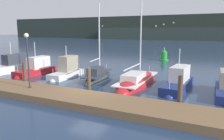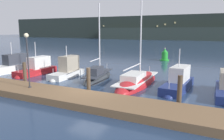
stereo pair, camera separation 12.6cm
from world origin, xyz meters
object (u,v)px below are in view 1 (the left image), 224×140
(motorboat_berth_2, at_px, (36,72))
(motorboat_berth_6, at_px, (178,86))
(sailboat_berth_5, at_px, (137,83))
(motorboat_berth_3, at_px, (67,74))
(dock_lamppost, at_px, (27,52))
(motorboat_berth_1, at_px, (12,69))
(sailboat_berth_4, at_px, (98,78))
(channel_buoy, at_px, (164,56))

(motorboat_berth_2, distance_m, motorboat_berth_6, 14.45)
(motorboat_berth_2, xyz_separation_m, sailboat_berth_5, (11.00, 0.63, -0.17))
(motorboat_berth_3, relative_size, dock_lamppost, 1.21)
(motorboat_berth_1, bearing_deg, sailboat_berth_4, 5.32)
(motorboat_berth_2, distance_m, channel_buoy, 19.20)
(motorboat_berth_1, bearing_deg, sailboat_berth_5, 3.39)
(motorboat_berth_3, height_order, motorboat_berth_6, motorboat_berth_6)
(dock_lamppost, bearing_deg, motorboat_berth_6, 31.83)
(motorboat_berth_3, bearing_deg, dock_lamppost, -79.02)
(motorboat_berth_1, xyz_separation_m, motorboat_berth_6, (17.79, 0.54, -0.02))
(motorboat_berth_2, bearing_deg, dock_lamppost, -48.39)
(dock_lamppost, bearing_deg, motorboat_berth_3, 100.98)
(motorboat_berth_3, relative_size, sailboat_berth_4, 0.62)
(motorboat_berth_6, height_order, channel_buoy, motorboat_berth_6)
(motorboat_berth_1, bearing_deg, motorboat_berth_3, 3.81)
(sailboat_berth_5, bearing_deg, motorboat_berth_3, -177.03)
(channel_buoy, bearing_deg, motorboat_berth_6, -73.76)
(sailboat_berth_4, xyz_separation_m, channel_buoy, (2.69, 15.80, 0.60))
(motorboat_berth_3, bearing_deg, sailboat_berth_5, 2.97)
(motorboat_berth_2, relative_size, channel_buoy, 2.69)
(motorboat_berth_1, height_order, dock_lamppost, dock_lamppost)
(motorboat_berth_3, xyz_separation_m, dock_lamppost, (1.13, -5.83, 2.72))
(motorboat_berth_2, relative_size, sailboat_berth_5, 0.44)
(motorboat_berth_6, bearing_deg, motorboat_berth_3, -179.66)
(channel_buoy, bearing_deg, dock_lamppost, -102.17)
(sailboat_berth_4, distance_m, sailboat_berth_5, 3.97)
(sailboat_berth_5, relative_size, channel_buoy, 6.17)
(sailboat_berth_5, relative_size, dock_lamppost, 3.10)
(motorboat_berth_1, distance_m, sailboat_berth_4, 10.42)
(motorboat_berth_6, distance_m, dock_lamppost, 11.52)
(sailboat_berth_4, xyz_separation_m, dock_lamppost, (-2.08, -6.32, 2.94))
(motorboat_berth_1, relative_size, sailboat_berth_5, 0.49)
(motorboat_berth_3, xyz_separation_m, sailboat_berth_4, (3.21, 0.49, -0.23))
(motorboat_berth_6, bearing_deg, motorboat_berth_1, -178.26)
(sailboat_berth_5, bearing_deg, channel_buoy, 94.59)
(motorboat_berth_1, bearing_deg, channel_buoy, 52.08)
(motorboat_berth_3, xyz_separation_m, motorboat_berth_6, (10.63, 0.06, -0.06))
(motorboat_berth_1, xyz_separation_m, dock_lamppost, (8.29, -5.36, 2.76))
(sailboat_berth_5, bearing_deg, motorboat_berth_6, -5.13)
(channel_buoy, bearing_deg, sailboat_berth_4, -99.65)
(motorboat_berth_1, relative_size, channel_buoy, 3.00)
(sailboat_berth_4, xyz_separation_m, motorboat_berth_6, (7.41, -0.42, 0.17))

